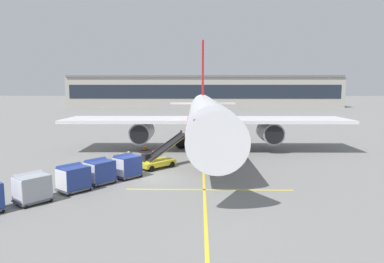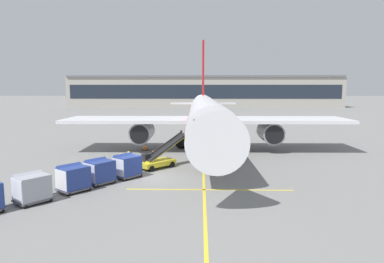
# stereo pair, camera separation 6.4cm
# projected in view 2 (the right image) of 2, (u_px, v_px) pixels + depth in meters

# --- Properties ---
(ground_plane) EXTENTS (600.00, 600.00, 0.00)m
(ground_plane) POSITION_uv_depth(u_px,v_px,m) (150.00, 177.00, 28.12)
(ground_plane) COLOR slate
(parked_airplane) EXTENTS (32.89, 43.10, 14.80)m
(parked_airplane) POSITION_uv_depth(u_px,v_px,m) (206.00, 116.00, 40.20)
(parked_airplane) COLOR white
(parked_airplane) RESTS_ON ground
(belt_loader) EXTENTS (4.56, 4.69, 3.04)m
(belt_loader) POSITION_uv_depth(u_px,v_px,m) (159.00, 158.00, 31.43)
(belt_loader) COLOR gold
(belt_loader) RESTS_ON ground
(baggage_cart_lead) EXTENTS (2.50, 2.64, 1.91)m
(baggage_cart_lead) POSITION_uv_depth(u_px,v_px,m) (127.00, 166.00, 27.97)
(baggage_cart_lead) COLOR #515156
(baggage_cart_lead) RESTS_ON ground
(baggage_cart_second) EXTENTS (2.50, 2.64, 1.91)m
(baggage_cart_second) POSITION_uv_depth(u_px,v_px,m) (100.00, 171.00, 26.15)
(baggage_cart_second) COLOR #515156
(baggage_cart_second) RESTS_ON ground
(baggage_cart_third) EXTENTS (2.50, 2.64, 1.91)m
(baggage_cart_third) POSITION_uv_depth(u_px,v_px,m) (73.00, 178.00, 24.20)
(baggage_cart_third) COLOR #515156
(baggage_cart_third) RESTS_ON ground
(baggage_cart_fourth) EXTENTS (2.50, 2.64, 1.91)m
(baggage_cart_fourth) POSITION_uv_depth(u_px,v_px,m) (32.00, 187.00, 21.81)
(baggage_cart_fourth) COLOR #515156
(baggage_cart_fourth) RESTS_ON ground
(ground_crew_by_loader) EXTENTS (0.51, 0.39, 1.74)m
(ground_crew_by_loader) POSITION_uv_depth(u_px,v_px,m) (121.00, 162.00, 29.27)
(ground_crew_by_loader) COLOR black
(ground_crew_by_loader) RESTS_ON ground
(ground_crew_by_carts) EXTENTS (0.26, 0.57, 1.74)m
(ground_crew_by_carts) POSITION_uv_depth(u_px,v_px,m) (129.00, 159.00, 30.39)
(ground_crew_by_carts) COLOR #514C42
(ground_crew_by_carts) RESTS_ON ground
(ground_crew_marshaller) EXTENTS (0.25, 0.57, 1.74)m
(ground_crew_marshaller) POSITION_uv_depth(u_px,v_px,m) (126.00, 166.00, 27.97)
(ground_crew_marshaller) COLOR #514C42
(ground_crew_marshaller) RESTS_ON ground
(safety_cone_engine_keepout) EXTENTS (0.69, 0.69, 0.78)m
(safety_cone_engine_keepout) POSITION_uv_depth(u_px,v_px,m) (145.00, 147.00, 40.49)
(safety_cone_engine_keepout) COLOR black
(safety_cone_engine_keepout) RESTS_ON ground
(safety_cone_wingtip) EXTENTS (0.53, 0.53, 0.61)m
(safety_cone_wingtip) POSITION_uv_depth(u_px,v_px,m) (153.00, 153.00, 37.27)
(safety_cone_wingtip) COLOR black
(safety_cone_wingtip) RESTS_ON ground
(apron_guidance_line_lead_in) EXTENTS (0.20, 110.00, 0.01)m
(apron_guidance_line_lead_in) POSITION_uv_depth(u_px,v_px,m) (203.00, 151.00, 39.98)
(apron_guidance_line_lead_in) COLOR yellow
(apron_guidance_line_lead_in) RESTS_ON ground
(apron_guidance_line_stop_bar) EXTENTS (12.00, 0.20, 0.01)m
(apron_guidance_line_stop_bar) POSITION_uv_depth(u_px,v_px,m) (209.00, 190.00, 24.71)
(apron_guidance_line_stop_bar) COLOR yellow
(apron_guidance_line_stop_bar) RESTS_ON ground
(terminal_building) EXTENTS (104.18, 18.83, 12.02)m
(terminal_building) POSITION_uv_depth(u_px,v_px,m) (204.00, 91.00, 136.74)
(terminal_building) COLOR #A8A399
(terminal_building) RESTS_ON ground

